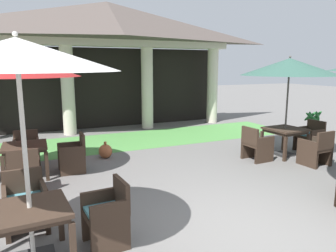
# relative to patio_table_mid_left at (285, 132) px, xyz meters

# --- Properties ---
(ground_plane) EXTENTS (60.00, 60.00, 0.00)m
(ground_plane) POSITION_rel_patio_table_mid_left_xyz_m (-3.37, -2.99, -0.64)
(ground_plane) COLOR slate
(background_pavilion) EXTENTS (9.95, 2.81, 4.55)m
(background_pavilion) POSITION_rel_patio_table_mid_left_xyz_m (-3.37, 5.30, 2.87)
(background_pavilion) COLOR beige
(background_pavilion) RESTS_ON ground
(lawn_strip) EXTENTS (11.75, 2.54, 0.01)m
(lawn_strip) POSITION_rel_patio_table_mid_left_xyz_m (-3.37, 3.44, -0.64)
(lawn_strip) COLOR #519347
(lawn_strip) RESTS_ON ground
(patio_table_mid_left) EXTENTS (0.94, 0.94, 0.75)m
(patio_table_mid_left) POSITION_rel_patio_table_mid_left_xyz_m (0.00, 0.00, 0.00)
(patio_table_mid_left) COLOR #38281E
(patio_table_mid_left) RESTS_ON ground
(patio_umbrella_mid_left) EXTENTS (2.49, 2.49, 2.63)m
(patio_umbrella_mid_left) POSITION_rel_patio_table_mid_left_xyz_m (-0.00, -0.00, 1.70)
(patio_umbrella_mid_left) COLOR #2D2D2D
(patio_umbrella_mid_left) RESTS_ON ground
(patio_chair_mid_left_west) EXTENTS (0.60, 0.62, 0.87)m
(patio_chair_mid_left_west) POSITION_rel_patio_table_mid_left_xyz_m (-0.99, -0.04, -0.24)
(patio_chair_mid_left_west) COLOR #38281E
(patio_chair_mid_left_west) RESTS_ON ground
(patio_chair_mid_left_east) EXTENTS (0.61, 0.63, 0.86)m
(patio_chair_mid_left_east) POSITION_rel_patio_table_mid_left_xyz_m (0.99, 0.04, -0.23)
(patio_chair_mid_left_east) COLOR #38281E
(patio_chair_mid_left_east) RESTS_ON ground
(patio_chair_mid_left_south) EXTENTS (0.61, 0.61, 0.87)m
(patio_chair_mid_left_south) POSITION_rel_patio_table_mid_left_xyz_m (0.04, -0.99, -0.24)
(patio_chair_mid_left_south) COLOR #38281E
(patio_chair_mid_left_south) RESTS_ON ground
(patio_table_mid_right) EXTENTS (0.92, 0.92, 0.73)m
(patio_table_mid_right) POSITION_rel_patio_table_mid_left_xyz_m (-6.37, -2.41, -0.01)
(patio_table_mid_right) COLOR #38281E
(patio_table_mid_right) RESTS_ON ground
(patio_umbrella_mid_right) EXTENTS (2.25, 2.25, 2.75)m
(patio_umbrella_mid_right) POSITION_rel_patio_table_mid_left_xyz_m (-6.37, -2.41, 1.84)
(patio_umbrella_mid_right) COLOR #2D2D2D
(patio_umbrella_mid_right) RESTS_ON ground
(patio_chair_mid_right_north) EXTENTS (0.61, 0.61, 0.87)m
(patio_chair_mid_right_north) POSITION_rel_patio_table_mid_left_xyz_m (-6.42, -1.47, -0.23)
(patio_chair_mid_right_north) COLOR #38281E
(patio_chair_mid_right_north) RESTS_ON ground
(patio_chair_mid_right_east) EXTENTS (0.55, 0.57, 0.89)m
(patio_chair_mid_right_east) POSITION_rel_patio_table_mid_left_xyz_m (-5.43, -2.36, -0.22)
(patio_chair_mid_right_east) COLOR #38281E
(patio_chair_mid_right_east) RESTS_ON ground
(patio_table_far_back) EXTENTS (0.93, 0.93, 0.72)m
(patio_table_far_back) POSITION_rel_patio_table_mid_left_xyz_m (-6.35, 1.04, -0.02)
(patio_table_far_back) COLOR #38281E
(patio_table_far_back) RESTS_ON ground
(patio_umbrella_far_back) EXTENTS (2.50, 2.50, 2.64)m
(patio_umbrella_far_back) POSITION_rel_patio_table_mid_left_xyz_m (-6.35, 1.04, 1.71)
(patio_umbrella_far_back) COLOR #2D2D2D
(patio_umbrella_far_back) RESTS_ON ground
(patio_chair_far_back_south) EXTENTS (0.58, 0.56, 0.90)m
(patio_chair_far_back_south) POSITION_rel_patio_table_mid_left_xyz_m (-6.40, 0.05, -0.24)
(patio_chair_far_back_south) COLOR #38281E
(patio_chair_far_back_south) RESTS_ON ground
(patio_chair_far_back_north) EXTENTS (0.61, 0.56, 0.82)m
(patio_chair_far_back_north) POSITION_rel_patio_table_mid_left_xyz_m (-6.31, 2.02, -0.25)
(patio_chair_far_back_north) COLOR #38281E
(patio_chair_far_back_north) RESTS_ON ground
(patio_chair_far_back_east) EXTENTS (0.59, 0.59, 0.87)m
(patio_chair_far_back_east) POSITION_rel_patio_table_mid_left_xyz_m (-5.36, 0.99, -0.25)
(patio_chair_far_back_east) COLOR #38281E
(patio_chair_far_back_east) RESTS_ON ground
(potted_palm_right_edge) EXTENTS (0.62, 0.62, 1.05)m
(potted_palm_right_edge) POSITION_rel_patio_table_mid_left_xyz_m (1.82, 0.69, -0.30)
(potted_palm_right_edge) COLOR #B2AD9E
(potted_palm_right_edge) RESTS_ON ground
(terracotta_urn) EXTENTS (0.35, 0.35, 0.45)m
(terracotta_urn) POSITION_rel_patio_table_mid_left_xyz_m (-4.43, 1.76, -0.46)
(terracotta_urn) COLOR #9E5633
(terracotta_urn) RESTS_ON ground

